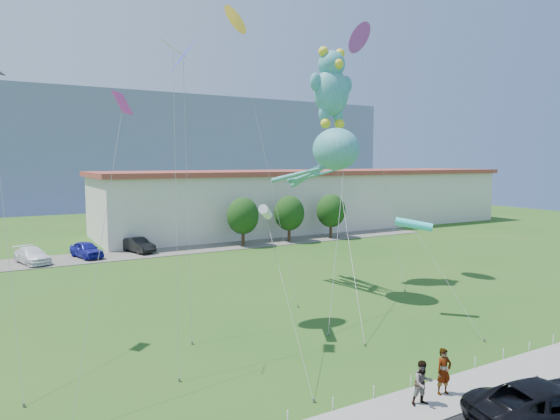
% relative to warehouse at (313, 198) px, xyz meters
% --- Properties ---
extents(ground, '(160.00, 160.00, 0.00)m').
position_rel_warehouse_xyz_m(ground, '(-26.00, -44.00, -4.12)').
color(ground, '#245417').
rests_on(ground, ground).
extents(sidewalk, '(80.00, 2.50, 0.10)m').
position_rel_warehouse_xyz_m(sidewalk, '(-26.00, -46.75, -4.07)').
color(sidewalk, gray).
rests_on(sidewalk, ground).
extents(parking_strip, '(70.00, 6.00, 0.06)m').
position_rel_warehouse_xyz_m(parking_strip, '(-26.00, -9.00, -4.09)').
color(parking_strip, '#59544C').
rests_on(parking_strip, ground).
extents(hill_ridge, '(160.00, 50.00, 25.00)m').
position_rel_warehouse_xyz_m(hill_ridge, '(-26.00, 76.00, 8.38)').
color(hill_ridge, slate).
rests_on(hill_ridge, ground).
extents(warehouse, '(61.00, 15.00, 8.20)m').
position_rel_warehouse_xyz_m(warehouse, '(0.00, 0.00, 0.00)').
color(warehouse, beige).
rests_on(warehouse, ground).
extents(rope_fence, '(26.05, 0.05, 0.50)m').
position_rel_warehouse_xyz_m(rope_fence, '(-26.00, -45.30, -3.87)').
color(rope_fence, white).
rests_on(rope_fence, ground).
extents(tree_near, '(3.60, 3.60, 5.47)m').
position_rel_warehouse_xyz_m(tree_near, '(-16.00, -10.00, -0.74)').
color(tree_near, '#3F2B19').
rests_on(tree_near, ground).
extents(tree_mid, '(3.60, 3.60, 5.47)m').
position_rel_warehouse_xyz_m(tree_mid, '(-10.00, -10.00, -0.74)').
color(tree_mid, '#3F2B19').
rests_on(tree_mid, ground).
extents(tree_far, '(3.60, 3.60, 5.47)m').
position_rel_warehouse_xyz_m(tree_far, '(-4.00, -10.00, -0.74)').
color(tree_far, '#3F2B19').
rests_on(tree_far, ground).
extents(suv, '(6.35, 3.93, 1.64)m').
position_rel_warehouse_xyz_m(suv, '(-23.20, -50.20, -3.24)').
color(suv, black).
rests_on(suv, road).
extents(pedestrian_left, '(0.74, 0.54, 1.87)m').
position_rel_warehouse_xyz_m(pedestrian_left, '(-24.48, -46.58, -3.09)').
color(pedestrian_left, gray).
rests_on(pedestrian_left, sidewalk).
extents(pedestrian_right, '(0.97, 0.83, 1.73)m').
position_rel_warehouse_xyz_m(pedestrian_right, '(-25.88, -46.81, -3.16)').
color(pedestrian_right, gray).
rests_on(pedestrian_right, sidewalk).
extents(parked_car_white, '(3.37, 5.41, 1.46)m').
position_rel_warehouse_xyz_m(parked_car_white, '(-37.19, -9.28, -3.33)').
color(parked_car_white, white).
rests_on(parked_car_white, parking_strip).
extents(parked_car_blue, '(2.98, 4.90, 1.56)m').
position_rel_warehouse_xyz_m(parked_car_blue, '(-32.37, -8.79, -3.29)').
color(parked_car_blue, '#1A1B94').
rests_on(parked_car_blue, parking_strip).
extents(parked_car_black, '(2.86, 4.85, 1.51)m').
position_rel_warehouse_xyz_m(parked_car_black, '(-27.27, -8.39, -3.31)').
color(parked_car_black, black).
rests_on(parked_car_black, parking_strip).
extents(octopus_kite, '(6.41, 12.26, 11.69)m').
position_rel_warehouse_xyz_m(octopus_kite, '(-19.56, -31.31, 5.52)').
color(octopus_kite, teal).
rests_on(octopus_kite, ground).
extents(teddy_bear_kite, '(8.67, 13.87, 18.07)m').
position_rel_warehouse_xyz_m(teddy_bear_kite, '(-17.03, -28.17, 11.06)').
color(teddy_bear_kite, teal).
rests_on(teddy_bear_kite, ground).
extents(small_kite_orange, '(1.98, 7.74, 20.34)m').
position_rel_warehouse_xyz_m(small_kite_orange, '(-24.13, -26.44, 15.01)').
color(small_kite_orange, gold).
rests_on(small_kite_orange, ground).
extents(small_kite_blue, '(2.10, 4.70, 16.09)m').
position_rel_warehouse_xyz_m(small_kite_blue, '(-30.20, -32.24, 10.95)').
color(small_kite_blue, '#272CDE').
rests_on(small_kite_blue, ground).
extents(small_kite_cyan, '(0.50, 6.57, 6.05)m').
position_rel_warehouse_xyz_m(small_kite_cyan, '(-17.76, -37.98, 1.45)').
color(small_kite_cyan, '#37F7F7').
rests_on(small_kite_cyan, ground).
extents(small_kite_pink, '(3.90, 5.60, 12.43)m').
position_rel_warehouse_xyz_m(small_kite_pink, '(-35.09, -37.80, 6.46)').
color(small_kite_pink, '#F13581').
rests_on(small_kite_pink, ground).
extents(small_kite_white, '(2.41, 9.14, 7.15)m').
position_rel_warehouse_xyz_m(small_kite_white, '(-27.21, -36.56, 2.53)').
color(small_kite_white, white).
rests_on(small_kite_white, ground).
extents(small_kite_yellow, '(2.10, 5.01, 15.37)m').
position_rel_warehouse_xyz_m(small_kite_yellow, '(-32.07, -36.28, 8.89)').
color(small_kite_yellow, yellow).
rests_on(small_kite_yellow, ground).
extents(small_kite_purple, '(1.80, 7.16, 20.02)m').
position_rel_warehouse_xyz_m(small_kite_purple, '(-13.81, -27.55, 14.71)').
color(small_kite_purple, '#BC37DC').
rests_on(small_kite_purple, ground).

